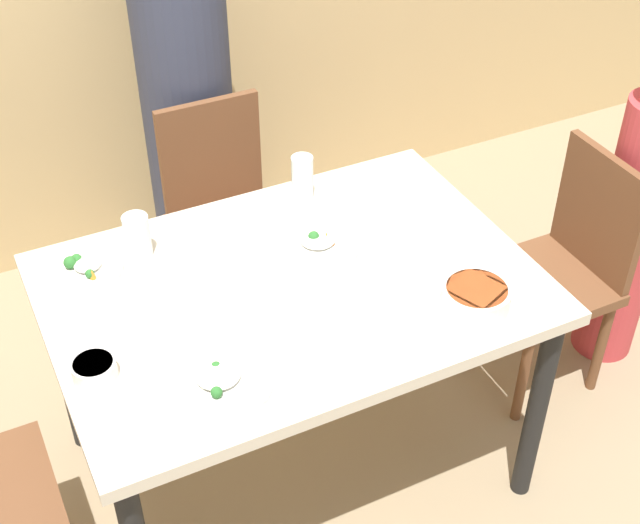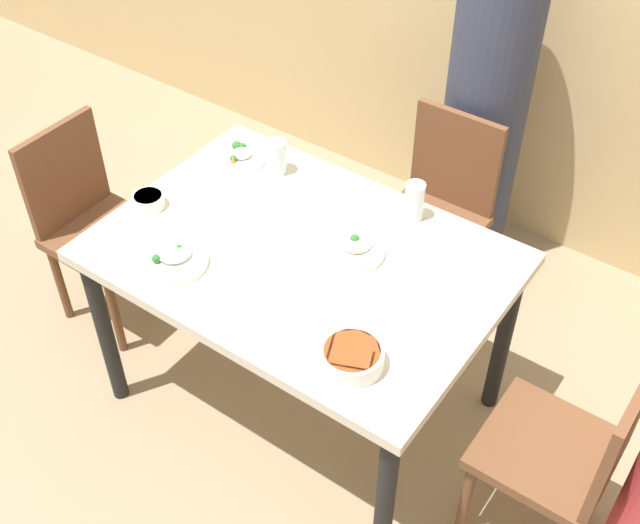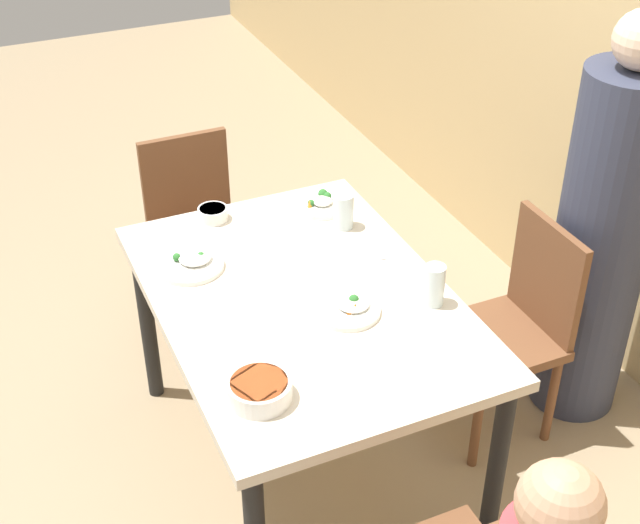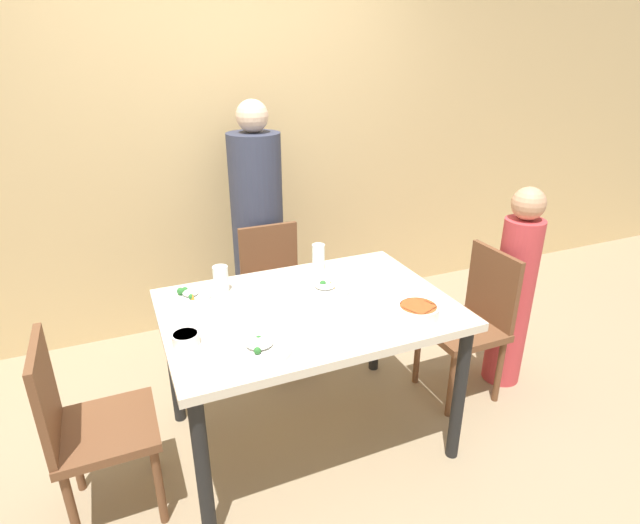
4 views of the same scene
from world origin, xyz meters
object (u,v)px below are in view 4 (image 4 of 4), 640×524
glass_water_tall (221,279)px  chair_child_spot (472,319)px  plate_rice_adult (189,296)px  person_child (513,293)px  bowl_curry (418,312)px  person_adult (258,234)px  chair_adult_spot (276,290)px

glass_water_tall → chair_child_spot: bearing=-12.5°
plate_rice_adult → glass_water_tall: (0.16, 0.01, 0.05)m
person_child → glass_water_tall: person_child is taller
chair_child_spot → person_child: person_child is taller
bowl_curry → chair_child_spot: bearing=27.6°
person_child → glass_water_tall: 1.67m
chair_child_spot → glass_water_tall: glass_water_tall is taller
chair_child_spot → glass_water_tall: (-1.34, 0.30, 0.37)m
person_child → plate_rice_adult: size_ratio=5.73×
bowl_curry → person_adult: bearing=101.8°
glass_water_tall → chair_adult_spot: bearing=48.7°
glass_water_tall → bowl_curry: bearing=-39.5°
person_child → plate_rice_adult: person_child is taller
chair_adult_spot → plate_rice_adult: 0.85m
person_child → glass_water_tall: size_ratio=9.09×
person_child → plate_rice_adult: (-1.79, 0.28, 0.21)m
person_adult → person_child: person_adult is taller
person_adult → person_child: 1.65m
chair_adult_spot → plate_rice_adult: chair_adult_spot is taller
person_adult → plate_rice_adult: 1.05m
chair_child_spot → chair_adult_spot: bearing=-131.2°
plate_rice_adult → chair_child_spot: bearing=-10.6°
person_child → bowl_curry: (-0.88, -0.31, 0.23)m
glass_water_tall → person_adult: bearing=62.5°
chair_adult_spot → person_child: size_ratio=0.72×
bowl_curry → glass_water_tall: (-0.74, 0.61, 0.03)m
chair_child_spot → plate_rice_adult: chair_child_spot is taller
bowl_curry → plate_rice_adult: 1.08m
person_child → bowl_curry: 0.97m
person_child → plate_rice_adult: bearing=171.0°
chair_adult_spot → glass_water_tall: glass_water_tall is taller
person_child → plate_rice_adult: 1.82m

